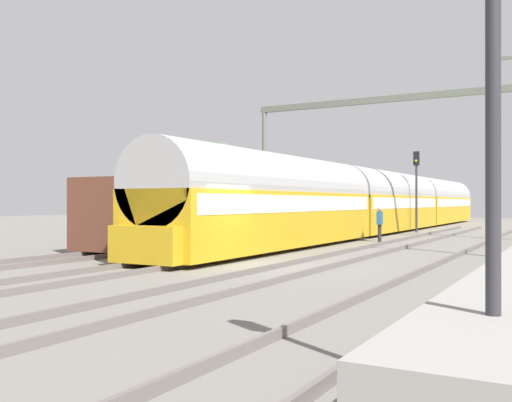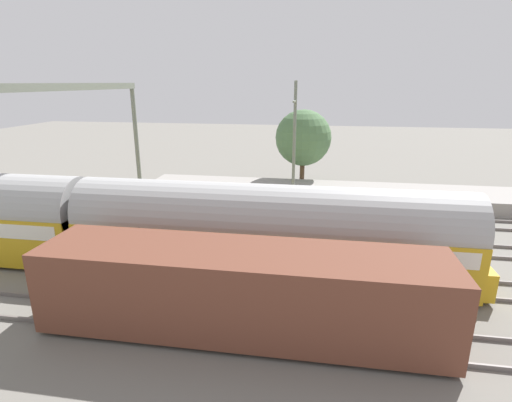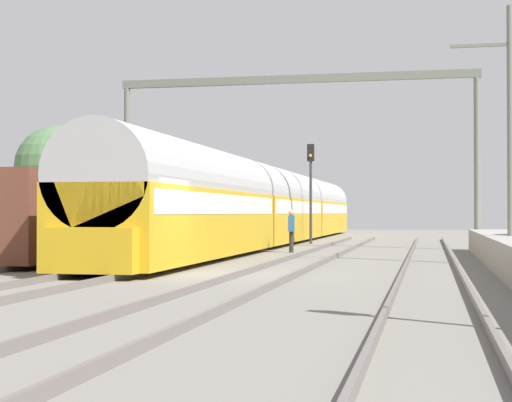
% 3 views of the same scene
% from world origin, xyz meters
% --- Properties ---
extents(ground, '(120.00, 120.00, 0.00)m').
position_xyz_m(ground, '(0.00, 0.00, 0.00)').
color(ground, slate).
extents(track_west, '(1.52, 60.00, 0.16)m').
position_xyz_m(track_west, '(-2.01, 0.00, 0.08)').
color(track_west, '#665E5B').
rests_on(track_west, ground).
extents(track_east, '(1.52, 60.00, 0.16)m').
position_xyz_m(track_east, '(2.01, 0.00, 0.08)').
color(track_east, '#665E5B').
rests_on(track_east, ground).
extents(track_far_east, '(1.52, 60.00, 0.16)m').
position_xyz_m(track_far_east, '(6.02, 0.00, 0.08)').
color(track_far_east, '#665E5B').
rests_on(track_far_east, ground).
extents(passenger_train, '(2.93, 49.20, 3.82)m').
position_xyz_m(passenger_train, '(-2.01, 22.14, 1.97)').
color(passenger_train, gold).
rests_on(passenger_train, ground).
extents(freight_car, '(2.80, 13.00, 2.70)m').
position_xyz_m(freight_car, '(-6.02, 6.17, 1.47)').
color(freight_car, brown).
rests_on(freight_car, ground).
extents(person_crossing, '(0.27, 0.42, 1.73)m').
position_xyz_m(person_crossing, '(0.50, 12.27, 1.03)').
color(person_crossing, '#292929').
rests_on(person_crossing, ground).
extents(railway_signal_far, '(0.36, 0.30, 5.21)m').
position_xyz_m(railway_signal_far, '(-0.09, 22.08, 3.32)').
color(railway_signal_far, '#2D2D33').
rests_on(railway_signal_far, ground).
extents(catenary_gantry, '(16.43, 0.28, 7.86)m').
position_xyz_m(catenary_gantry, '(0.00, 16.17, 5.90)').
color(catenary_gantry, slate).
rests_on(catenary_gantry, ground).
extents(catenary_pole_east_mid, '(1.90, 0.20, 8.00)m').
position_xyz_m(catenary_pole_east_mid, '(8.37, 5.54, 4.15)').
color(catenary_pole_east_mid, slate).
rests_on(catenary_pole_east_mid, ground).
extents(tree_west_background, '(4.19, 4.19, 5.96)m').
position_xyz_m(tree_west_background, '(-12.15, 17.42, 3.85)').
color(tree_west_background, '#4C3826').
rests_on(tree_west_background, ground).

